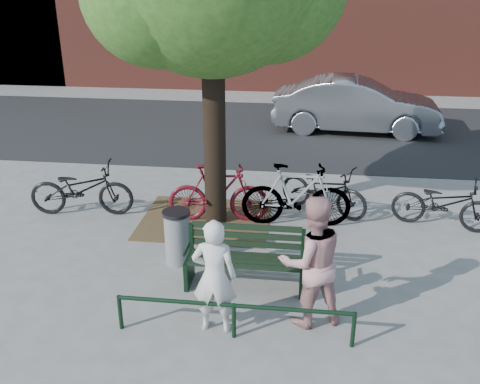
# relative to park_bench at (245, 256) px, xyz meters

# --- Properties ---
(ground) EXTENTS (90.00, 90.00, 0.00)m
(ground) POSITION_rel_park_bench_xyz_m (0.00, -0.08, -0.48)
(ground) COLOR gray
(ground) RESTS_ON ground
(dirt_pit) EXTENTS (2.40, 2.00, 0.02)m
(dirt_pit) POSITION_rel_park_bench_xyz_m (-1.00, 2.12, -0.47)
(dirt_pit) COLOR brown
(dirt_pit) RESTS_ON ground
(road) EXTENTS (40.00, 7.00, 0.01)m
(road) POSITION_rel_park_bench_xyz_m (0.00, 8.42, -0.47)
(road) COLOR black
(road) RESTS_ON ground
(park_bench) EXTENTS (1.74, 0.54, 0.97)m
(park_bench) POSITION_rel_park_bench_xyz_m (0.00, 0.00, 0.00)
(park_bench) COLOR black
(park_bench) RESTS_ON ground
(guard_railing) EXTENTS (3.06, 0.06, 0.51)m
(guard_railing) POSITION_rel_park_bench_xyz_m (0.00, -1.28, -0.08)
(guard_railing) COLOR black
(guard_railing) RESTS_ON ground
(person_left) EXTENTS (0.58, 0.39, 1.58)m
(person_left) POSITION_rel_park_bench_xyz_m (-0.27, -1.13, 0.31)
(person_left) COLOR beige
(person_left) RESTS_ON ground
(person_right) EXTENTS (1.06, 0.95, 1.82)m
(person_right) POSITION_rel_park_bench_xyz_m (0.95, -0.80, 0.43)
(person_right) COLOR tan
(person_right) RESTS_ON ground
(litter_bin) EXTENTS (0.44, 0.44, 0.90)m
(litter_bin) POSITION_rel_park_bench_xyz_m (-1.15, 0.52, -0.02)
(litter_bin) COLOR gray
(litter_bin) RESTS_ON ground
(bicycle_a) EXTENTS (2.04, 0.90, 1.04)m
(bicycle_a) POSITION_rel_park_bench_xyz_m (-3.40, 2.12, 0.04)
(bicycle_a) COLOR black
(bicycle_a) RESTS_ON ground
(bicycle_b) EXTENTS (1.92, 0.71, 1.13)m
(bicycle_b) POSITION_rel_park_bench_xyz_m (-0.75, 2.12, 0.08)
(bicycle_b) COLOR #510B15
(bicycle_b) RESTS_ON ground
(bicycle_c) EXTENTS (1.92, 1.46, 0.97)m
(bicycle_c) POSITION_rel_park_bench_xyz_m (1.20, 2.78, 0.00)
(bicycle_c) COLOR black
(bicycle_c) RESTS_ON ground
(bicycle_d) EXTENTS (2.02, 0.67, 1.20)m
(bicycle_d) POSITION_rel_park_bench_xyz_m (0.69, 2.12, 0.12)
(bicycle_d) COLOR gray
(bicycle_d) RESTS_ON ground
(bicycle_e) EXTENTS (1.91, 1.04, 0.95)m
(bicycle_e) POSITION_rel_park_bench_xyz_m (3.35, 2.38, -0.00)
(bicycle_e) COLOR black
(bicycle_e) RESTS_ON ground
(parked_car) EXTENTS (4.85, 1.96, 1.57)m
(parked_car) POSITION_rel_park_bench_xyz_m (2.24, 8.65, 0.30)
(parked_car) COLOR slate
(parked_car) RESTS_ON ground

